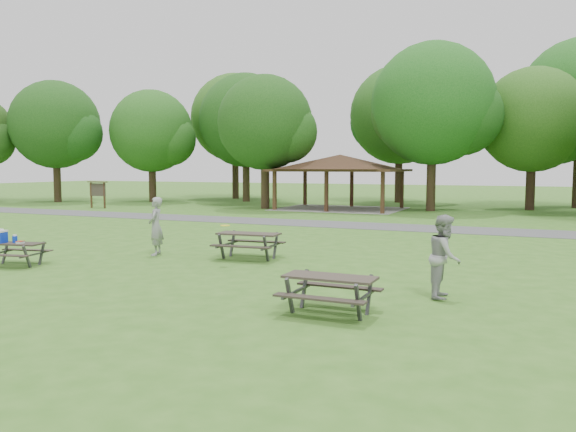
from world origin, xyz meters
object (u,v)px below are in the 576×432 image
at_px(picnic_table_middle, 249,239).
at_px(frisbee_catcher, 445,256).
at_px(frisbee_thrower, 156,226).
at_px(picnic_table_near, 10,244).

height_order(picnic_table_middle, frisbee_catcher, frisbee_catcher).
xyz_separation_m(frisbee_thrower, frisbee_catcher, (9.61, -2.33, -0.03)).
distance_m(picnic_table_middle, frisbee_catcher, 7.12).
xyz_separation_m(picnic_table_near, frisbee_catcher, (12.33, 1.02, 0.29)).
xyz_separation_m(picnic_table_near, picnic_table_middle, (5.84, 3.96, -0.01)).
height_order(picnic_table_near, picnic_table_middle, picnic_table_near).
bearing_deg(frisbee_thrower, frisbee_catcher, 55.19).
xyz_separation_m(picnic_table_middle, frisbee_thrower, (-3.13, -0.61, 0.33)).
distance_m(picnic_table_near, frisbee_thrower, 4.32).
relative_size(picnic_table_middle, frisbee_catcher, 1.12).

